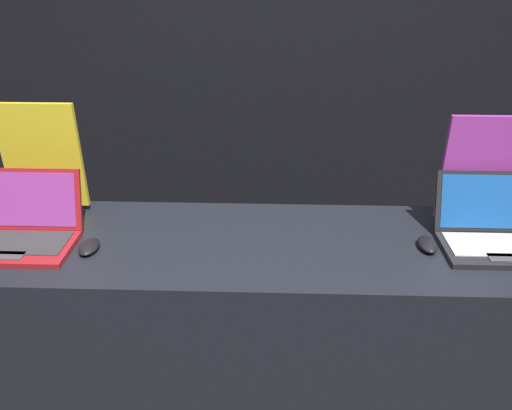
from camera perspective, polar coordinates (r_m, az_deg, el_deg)
The scene contains 8 objects.
wall_back at distance 3.04m, azimuth 1.11°, elevation 17.88°, with size 8.00×0.05×2.80m.
display_counter at distance 2.11m, azimuth 0.20°, elevation -15.25°, with size 2.12×0.60×0.95m.
laptop_front at distance 1.98m, azimuth -25.17°, elevation -2.41°, with size 0.39×0.30×0.24m.
mouse_front at distance 1.86m, azimuth -18.54°, elevation -4.55°, with size 0.07×0.11×0.03m.
promo_stand_front at distance 2.12m, azimuth -23.17°, elevation 4.62°, with size 0.31×0.07×0.44m.
laptop_back at distance 1.97m, azimuth 25.29°, elevation -2.64°, with size 0.36×0.31×0.23m.
mouse_back at distance 1.87m, azimuth 19.01°, elevation -4.28°, with size 0.06×0.11×0.03m.
promo_stand_back at distance 2.04m, azimuth 24.52°, elevation 3.23°, with size 0.31×0.07×0.43m.
Camera 1 is at (0.05, -1.25, 1.90)m, focal length 35.00 mm.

